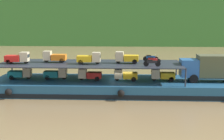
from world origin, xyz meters
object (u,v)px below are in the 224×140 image
object	(u,v)px
mini_truck_upper_mid	(54,57)
mini_truck_lower_aft	(56,73)
mini_truck_lower_bow	(163,75)
motorcycle_upper_port	(152,63)
mini_truck_upper_fore	(89,58)
motorcycle_upper_stbd	(151,58)
mini_truck_lower_fore	(125,75)
mini_truck_lower_mid	(90,75)
mini_truck_upper_stern	(18,58)
mini_truck_lower_stern	(20,73)
motorcycle_upper_centre	(153,60)
covered_lorry	(212,67)
mini_truck_upper_bow	(127,58)
cargo_barge	(122,86)

from	to	relation	value
mini_truck_upper_mid	mini_truck_lower_aft	bearing A→B (deg)	-57.59
mini_truck_lower_bow	motorcycle_upper_port	world-z (taller)	motorcycle_upper_port
mini_truck_lower_bow	mini_truck_upper_fore	bearing A→B (deg)	-176.76
mini_truck_lower_aft	motorcycle_upper_stbd	xyz separation A→B (m)	(11.48, 1.92, 1.74)
mini_truck_upper_mid	mini_truck_upper_fore	size ratio (longest dim) A/B	1.00
mini_truck_lower_fore	mini_truck_lower_mid	bearing A→B (deg)	178.98
mini_truck_upper_stern	motorcycle_upper_stbd	xyz separation A→B (m)	(15.79, 2.82, -0.26)
mini_truck_lower_stern	motorcycle_upper_centre	size ratio (longest dim) A/B	1.47
mini_truck_lower_aft	mini_truck_lower_bow	xyz separation A→B (m)	(12.78, -0.30, 0.00)
covered_lorry	motorcycle_upper_stbd	xyz separation A→B (m)	(-6.92, 2.42, 0.74)
mini_truck_upper_bow	motorcycle_upper_stbd	size ratio (longest dim) A/B	1.47
mini_truck_lower_bow	mini_truck_upper_fore	size ratio (longest dim) A/B	1.00
cargo_barge	motorcycle_upper_centre	bearing A→B (deg)	0.36
mini_truck_lower_stern	mini_truck_upper_bow	xyz separation A→B (m)	(12.86, 0.05, 2.00)
mini_truck_lower_aft	motorcycle_upper_port	xyz separation A→B (m)	(11.34, -2.17, 1.74)
motorcycle_upper_port	mini_truck_upper_bow	bearing A→B (deg)	142.56
motorcycle_upper_stbd	motorcycle_upper_port	bearing A→B (deg)	-91.91
mini_truck_lower_aft	motorcycle_upper_port	size ratio (longest dim) A/B	1.45
mini_truck_lower_stern	mini_truck_upper_mid	xyz separation A→B (m)	(4.12, 0.41, 2.00)
mini_truck_lower_stern	motorcycle_upper_port	xyz separation A→B (m)	(15.69, -2.11, 1.74)
mini_truck_lower_bow	mini_truck_upper_fore	distance (m)	8.87
mini_truck_upper_mid	mini_truck_upper_bow	distance (m)	8.75
mini_truck_lower_fore	motorcycle_upper_port	size ratio (longest dim) A/B	1.45
mini_truck_lower_bow	cargo_barge	bearing A→B (deg)	178.27
mini_truck_lower_bow	motorcycle_upper_centre	size ratio (longest dim) A/B	1.45
covered_lorry	mini_truck_lower_bow	distance (m)	5.71
covered_lorry	mini_truck_lower_bow	world-z (taller)	covered_lorry
covered_lorry	motorcycle_upper_centre	world-z (taller)	covered_lorry
mini_truck_lower_bow	mini_truck_lower_stern	bearing A→B (deg)	179.21
mini_truck_upper_stern	motorcycle_upper_port	world-z (taller)	mini_truck_upper_stern
mini_truck_upper_fore	motorcycle_upper_centre	distance (m)	7.45
mini_truck_lower_stern	motorcycle_upper_centre	xyz separation A→B (m)	(15.92, -0.07, 1.74)
mini_truck_lower_stern	motorcycle_upper_stbd	bearing A→B (deg)	7.14
mini_truck_lower_mid	motorcycle_upper_port	bearing A→B (deg)	-13.36
cargo_barge	mini_truck_lower_stern	world-z (taller)	mini_truck_lower_stern
mini_truck_upper_mid	motorcycle_upper_port	world-z (taller)	mini_truck_upper_mid
mini_truck_upper_mid	mini_truck_upper_fore	xyz separation A→B (m)	(4.38, -1.13, 0.00)
mini_truck_lower_bow	motorcycle_upper_port	xyz separation A→B (m)	(-1.44, -1.87, 1.74)
mini_truck_lower_stern	mini_truck_lower_bow	distance (m)	17.13
mini_truck_lower_aft	mini_truck_lower_mid	xyz separation A→B (m)	(4.14, -0.46, 0.00)
covered_lorry	mini_truck_upper_bow	size ratio (longest dim) A/B	2.82
cargo_barge	mini_truck_upper_stern	xyz separation A→B (m)	(-12.27, -0.75, 3.44)
mini_truck_lower_bow	mini_truck_upper_mid	distance (m)	13.17
covered_lorry	mini_truck_upper_mid	bearing A→B (deg)	177.41
mini_truck_upper_mid	mini_truck_upper_fore	distance (m)	4.52
mini_truck_upper_stern	mini_truck_upper_fore	world-z (taller)	same
covered_lorry	mini_truck_lower_aft	world-z (taller)	covered_lorry
mini_truck_lower_fore	mini_truck_lower_bow	distance (m)	4.39
motorcycle_upper_centre	mini_truck_lower_stern	bearing A→B (deg)	179.76
cargo_barge	mini_truck_upper_bow	distance (m)	3.49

